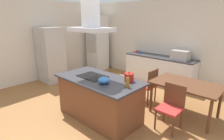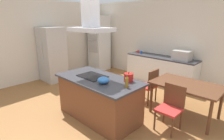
# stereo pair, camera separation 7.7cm
# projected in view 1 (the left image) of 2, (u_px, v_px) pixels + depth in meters

# --- Properties ---
(ground) EXTENTS (16.00, 16.00, 0.00)m
(ground) POSITION_uv_depth(u_px,v_px,m) (138.00, 96.00, 5.06)
(ground) COLOR #936033
(wall_back) EXTENTS (7.20, 0.10, 2.70)m
(wall_back) POSITION_uv_depth(u_px,v_px,m) (171.00, 42.00, 5.92)
(wall_back) COLOR beige
(wall_back) RESTS_ON ground
(wall_left) EXTENTS (0.10, 8.80, 2.70)m
(wall_left) POSITION_uv_depth(u_px,v_px,m) (54.00, 39.00, 6.58)
(wall_left) COLOR beige
(wall_left) RESTS_ON ground
(kitchen_island) EXTENTS (1.88, 0.96, 0.90)m
(kitchen_island) POSITION_uv_depth(u_px,v_px,m) (99.00, 98.00, 3.88)
(kitchen_island) COLOR brown
(kitchen_island) RESTS_ON ground
(cooktop) EXTENTS (0.60, 0.44, 0.01)m
(cooktop) POSITION_uv_depth(u_px,v_px,m) (92.00, 76.00, 3.88)
(cooktop) COLOR black
(cooktop) RESTS_ON kitchen_island
(tea_kettle) EXTENTS (0.24, 0.19, 0.19)m
(tea_kettle) POSITION_uv_depth(u_px,v_px,m) (129.00, 77.00, 3.56)
(tea_kettle) COLOR #B21E19
(tea_kettle) RESTS_ON kitchen_island
(olive_oil_bottle) EXTENTS (0.06, 0.06, 0.23)m
(olive_oil_bottle) POSITION_uv_depth(u_px,v_px,m) (128.00, 82.00, 3.25)
(olive_oil_bottle) COLOR olive
(olive_oil_bottle) RESTS_ON kitchen_island
(mixing_bowl) EXTENTS (0.23, 0.23, 0.13)m
(mixing_bowl) POSITION_uv_depth(u_px,v_px,m) (104.00, 80.00, 3.46)
(mixing_bowl) COLOR #2D6BB7
(mixing_bowl) RESTS_ON kitchen_island
(back_counter) EXTENTS (2.32, 0.62, 0.90)m
(back_counter) POSITION_uv_depth(u_px,v_px,m) (159.00, 70.00, 6.01)
(back_counter) COLOR silver
(back_counter) RESTS_ON ground
(countertop_microwave) EXTENTS (0.50, 0.38, 0.28)m
(countertop_microwave) POSITION_uv_depth(u_px,v_px,m) (181.00, 55.00, 5.40)
(countertop_microwave) COLOR #B2AFAA
(countertop_microwave) RESTS_ON back_counter
(coffee_mug_red) EXTENTS (0.08, 0.08, 0.09)m
(coffee_mug_red) POSITION_uv_depth(u_px,v_px,m) (137.00, 51.00, 6.49)
(coffee_mug_red) COLOR red
(coffee_mug_red) RESTS_ON back_counter
(coffee_mug_blue) EXTENTS (0.08, 0.08, 0.09)m
(coffee_mug_blue) POSITION_uv_depth(u_px,v_px,m) (140.00, 52.00, 6.37)
(coffee_mug_blue) COLOR #2D56B2
(coffee_mug_blue) RESTS_ON back_counter
(wall_oven_stack) EXTENTS (0.70, 0.66, 2.20)m
(wall_oven_stack) POSITION_uv_depth(u_px,v_px,m) (97.00, 43.00, 7.45)
(wall_oven_stack) COLOR silver
(wall_oven_stack) RESTS_ON ground
(refrigerator) EXTENTS (0.80, 0.73, 1.82)m
(refrigerator) POSITION_uv_depth(u_px,v_px,m) (51.00, 55.00, 6.10)
(refrigerator) COLOR #B2AFAA
(refrigerator) RESTS_ON ground
(dining_table) EXTENTS (1.40, 0.90, 0.75)m
(dining_table) POSITION_uv_depth(u_px,v_px,m) (186.00, 87.00, 3.92)
(dining_table) COLOR #59331E
(dining_table) RESTS_ON ground
(chair_at_left_end) EXTENTS (0.42, 0.42, 0.89)m
(chair_at_left_end) POSITION_uv_depth(u_px,v_px,m) (149.00, 84.00, 4.56)
(chair_at_left_end) COLOR red
(chair_at_left_end) RESTS_ON ground
(chair_facing_island) EXTENTS (0.42, 0.42, 0.89)m
(chair_facing_island) POSITION_uv_depth(u_px,v_px,m) (172.00, 104.00, 3.49)
(chair_facing_island) COLOR red
(chair_facing_island) RESTS_ON ground
(range_hood) EXTENTS (0.90, 0.55, 0.78)m
(range_hood) POSITION_uv_depth(u_px,v_px,m) (91.00, 19.00, 3.54)
(range_hood) COLOR #ADADB2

